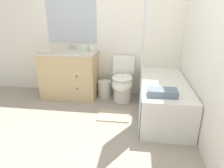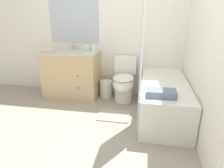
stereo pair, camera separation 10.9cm
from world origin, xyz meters
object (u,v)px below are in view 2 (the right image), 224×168
(wastebasket, at_px, (106,89))
(soap_dispenser, at_px, (94,48))
(tissue_box, at_px, (87,48))
(bath_towel_folded, at_px, (161,93))
(sink_faucet, at_px, (74,47))
(toilet, at_px, (124,82))
(vanity_cabinet, at_px, (72,73))
(hand_towel_folded, at_px, (48,51))
(bath_mat, at_px, (114,116))
(bathtub, at_px, (164,99))

(wastebasket, height_order, soap_dispenser, soap_dispenser)
(tissue_box, relative_size, bath_towel_folded, 0.38)
(sink_faucet, xyz_separation_m, toilet, (0.96, -0.28, -0.51))
(vanity_cabinet, distance_m, tissue_box, 0.53)
(toilet, height_order, tissue_box, tissue_box)
(sink_faucet, distance_m, soap_dispenser, 0.44)
(wastebasket, relative_size, hand_towel_folded, 1.40)
(soap_dispenser, height_order, bath_mat, soap_dispenser)
(bathtub, height_order, bath_towel_folded, bath_towel_folded)
(bath_mat, bearing_deg, bath_towel_folded, -28.46)
(toilet, bearing_deg, vanity_cabinet, 175.60)
(sink_faucet, xyz_separation_m, tissue_box, (0.27, -0.11, 0.01))
(wastebasket, relative_size, tissue_box, 2.25)
(vanity_cabinet, height_order, bathtub, vanity_cabinet)
(vanity_cabinet, bearing_deg, soap_dispenser, 7.73)
(bath_towel_folded, bearing_deg, sink_faucet, 141.28)
(toilet, bearing_deg, tissue_box, 166.17)
(vanity_cabinet, distance_m, bathtub, 1.69)
(wastebasket, bearing_deg, vanity_cabinet, -175.80)
(wastebasket, bearing_deg, toilet, -19.63)
(toilet, distance_m, bath_mat, 0.69)
(tissue_box, xyz_separation_m, bath_towel_folded, (1.25, -1.11, -0.31))
(hand_towel_folded, distance_m, bath_towel_folded, 2.08)
(sink_faucet, bearing_deg, wastebasket, -14.73)
(soap_dispenser, distance_m, bath_mat, 1.24)
(bathtub, distance_m, bath_towel_folded, 0.62)
(vanity_cabinet, bearing_deg, bath_mat, -36.93)
(vanity_cabinet, height_order, hand_towel_folded, hand_towel_folded)
(vanity_cabinet, distance_m, toilet, 0.97)
(soap_dispenser, xyz_separation_m, bath_towel_folded, (1.11, -1.07, -0.33))
(sink_faucet, xyz_separation_m, soap_dispenser, (0.41, -0.15, 0.03))
(sink_faucet, height_order, tissue_box, sink_faucet)
(sink_faucet, xyz_separation_m, bathtub, (1.61, -0.69, -0.60))
(vanity_cabinet, distance_m, bath_mat, 1.18)
(soap_dispenser, xyz_separation_m, bath_mat, (0.48, -0.72, -0.89))
(bath_towel_folded, bearing_deg, toilet, 120.96)
(hand_towel_folded, relative_size, bath_mat, 0.45)
(soap_dispenser, height_order, bath_towel_folded, soap_dispenser)
(bathtub, bearing_deg, toilet, 148.03)
(vanity_cabinet, bearing_deg, wastebasket, 4.20)
(sink_faucet, height_order, toilet, sink_faucet)
(toilet, relative_size, soap_dispenser, 4.84)
(bath_mat, bearing_deg, bathtub, 14.37)
(vanity_cabinet, distance_m, soap_dispenser, 0.63)
(wastebasket, xyz_separation_m, hand_towel_folded, (-0.97, -0.19, 0.71))
(soap_dispenser, bearing_deg, vanity_cabinet, -172.27)
(hand_towel_folded, bearing_deg, tissue_box, 21.33)
(hand_towel_folded, bearing_deg, soap_dispenser, 14.80)
(soap_dispenser, relative_size, bath_mat, 0.32)
(vanity_cabinet, xyz_separation_m, bath_mat, (0.88, -0.66, -0.42))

